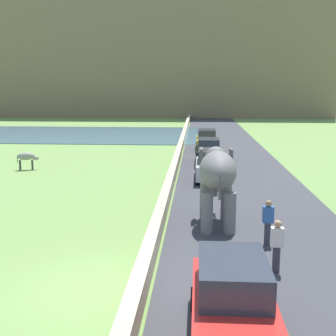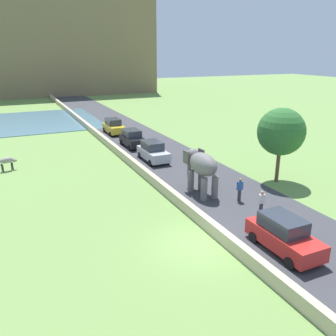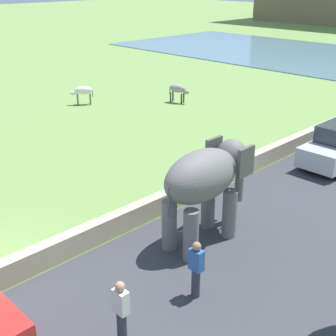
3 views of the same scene
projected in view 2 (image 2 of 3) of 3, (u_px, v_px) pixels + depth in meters
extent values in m
plane|color=#6B8E47|center=(199.00, 244.00, 18.13)|extent=(220.00, 220.00, 0.00)
cube|color=#38383D|center=(146.00, 145.00, 37.35)|extent=(7.00, 120.00, 0.06)
cube|color=tan|center=(117.00, 150.00, 34.00)|extent=(0.40, 110.00, 0.70)
cube|color=#7F6B4C|center=(5.00, 41.00, 81.03)|extent=(64.00, 28.00, 23.27)
ellipsoid|color=slate|center=(203.00, 164.00, 23.59)|extent=(1.44, 2.72, 1.50)
cylinder|color=slate|center=(191.00, 181.00, 24.62)|extent=(0.44, 0.44, 1.60)
cylinder|color=slate|center=(201.00, 179.00, 24.96)|extent=(0.44, 0.44, 1.60)
cylinder|color=slate|center=(204.00, 190.00, 23.12)|extent=(0.44, 0.44, 1.60)
cylinder|color=slate|center=(215.00, 188.00, 23.46)|extent=(0.44, 0.44, 1.60)
ellipsoid|color=slate|center=(193.00, 156.00, 24.74)|extent=(1.01, 0.92, 1.10)
cube|color=#504C4C|center=(186.00, 157.00, 24.37)|extent=(0.13, 0.70, 0.90)
cube|color=#504C4C|center=(201.00, 155.00, 24.86)|extent=(0.13, 0.70, 0.90)
cylinder|color=slate|center=(189.00, 166.00, 25.42)|extent=(0.28, 0.28, 1.50)
cone|color=silver|center=(187.00, 161.00, 25.14)|extent=(0.13, 0.56, 0.17)
cone|color=silver|center=(192.00, 160.00, 25.32)|extent=(0.13, 0.56, 0.17)
cylinder|color=#504C4C|center=(214.00, 175.00, 22.57)|extent=(0.08, 0.08, 0.90)
cylinder|color=#33333D|center=(239.00, 196.00, 23.10)|extent=(0.22, 0.22, 0.85)
cube|color=#2D569E|center=(240.00, 186.00, 22.88)|extent=(0.36, 0.22, 0.56)
sphere|color=#997051|center=(240.00, 180.00, 22.76)|extent=(0.22, 0.22, 0.22)
cylinder|color=#33333D|center=(261.00, 210.00, 21.09)|extent=(0.22, 0.22, 0.85)
cube|color=silver|center=(262.00, 199.00, 20.87)|extent=(0.36, 0.22, 0.56)
sphere|color=tan|center=(262.00, 193.00, 20.74)|extent=(0.22, 0.22, 0.22)
cube|color=black|center=(133.00, 140.00, 36.34)|extent=(1.72, 4.01, 0.80)
cube|color=#2D333D|center=(132.00, 133.00, 36.27)|extent=(1.46, 2.21, 0.70)
cylinder|color=black|center=(145.00, 146.00, 35.66)|extent=(0.18, 0.60, 0.60)
cylinder|color=black|center=(129.00, 148.00, 35.02)|extent=(0.18, 0.60, 0.60)
cylinder|color=black|center=(136.00, 141.00, 37.90)|extent=(0.18, 0.60, 0.60)
cylinder|color=black|center=(121.00, 142.00, 37.26)|extent=(0.18, 0.60, 0.60)
cube|color=red|center=(284.00, 239.00, 17.25)|extent=(1.70, 4.00, 0.80)
cube|color=#2D333D|center=(283.00, 223.00, 17.19)|extent=(1.45, 2.20, 0.70)
cylinder|color=black|center=(316.00, 255.00, 16.58)|extent=(0.18, 0.60, 0.60)
cylinder|color=black|center=(290.00, 264.00, 15.94)|extent=(0.18, 0.60, 0.60)
cylinder|color=black|center=(278.00, 231.00, 18.82)|extent=(0.18, 0.60, 0.60)
cylinder|color=black|center=(253.00, 237.00, 18.18)|extent=(0.18, 0.60, 0.60)
cube|color=gold|center=(114.00, 128.00, 42.13)|extent=(1.75, 4.02, 0.80)
cube|color=#2D333D|center=(113.00, 122.00, 42.07)|extent=(1.47, 2.22, 0.70)
cylinder|color=black|center=(124.00, 133.00, 41.48)|extent=(0.19, 0.60, 0.60)
cylinder|color=black|center=(111.00, 134.00, 40.81)|extent=(0.19, 0.60, 0.60)
cylinder|color=black|center=(117.00, 129.00, 43.70)|extent=(0.19, 0.60, 0.60)
cylinder|color=black|center=(104.00, 130.00, 43.04)|extent=(0.19, 0.60, 0.60)
cube|color=#B7B7BC|center=(153.00, 154.00, 31.58)|extent=(1.72, 4.01, 0.80)
cube|color=#2D333D|center=(152.00, 145.00, 31.52)|extent=(1.45, 2.21, 0.70)
cylinder|color=black|center=(167.00, 161.00, 30.91)|extent=(0.18, 0.60, 0.60)
cylinder|color=black|center=(150.00, 163.00, 30.27)|extent=(0.18, 0.60, 0.60)
cylinder|color=black|center=(156.00, 153.00, 33.15)|extent=(0.18, 0.60, 0.60)
cylinder|color=black|center=(140.00, 155.00, 32.51)|extent=(0.18, 0.60, 0.60)
ellipsoid|color=gray|center=(6.00, 160.00, 29.01)|extent=(1.18, 0.72, 0.50)
cylinder|color=#373533|center=(12.00, 166.00, 29.54)|extent=(0.10, 0.10, 0.65)
cylinder|color=#373533|center=(13.00, 166.00, 29.32)|extent=(0.10, 0.10, 0.65)
cylinder|color=#373533|center=(2.00, 167.00, 29.06)|extent=(0.10, 0.10, 0.65)
cylinder|color=#373533|center=(3.00, 168.00, 28.84)|extent=(0.10, 0.10, 0.65)
ellipsoid|color=gray|center=(14.00, 161.00, 29.45)|extent=(0.45, 0.34, 0.26)
cone|color=beige|center=(14.00, 158.00, 29.46)|extent=(0.04, 0.04, 0.12)
cone|color=beige|center=(15.00, 159.00, 29.33)|extent=(0.04, 0.04, 0.12)
cylinder|color=#373533|center=(0.00, 164.00, 28.73)|extent=(0.04, 0.04, 0.45)
cylinder|color=brown|center=(278.00, 165.00, 26.45)|extent=(0.28, 0.28, 2.65)
sphere|color=#2D662D|center=(281.00, 132.00, 25.66)|extent=(3.47, 3.47, 3.47)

